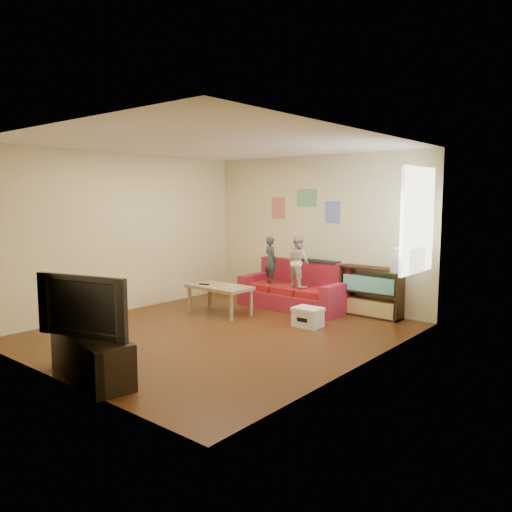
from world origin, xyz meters
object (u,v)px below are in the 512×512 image
Objects in this scene: tv_stand at (91,357)px; television at (89,304)px; child_a at (271,260)px; sofa at (296,292)px; file_box at (308,317)px; bookshelf at (371,294)px; coffee_table at (220,290)px; child_b at (298,262)px.

television is at bearing 0.00° from tv_stand.
child_a is at bearing 111.31° from tv_stand.
sofa reaches higher than file_box.
file_box is (-0.43, -1.22, -0.22)m from bookshelf.
coffee_table is (-0.71, -1.23, 0.13)m from sofa.
sofa is at bearing -30.86° from child_b.
bookshelf is 2.40× the size of file_box.
bookshelf is 4.66m from tv_stand.
child_b reaches higher than coffee_table.
bookshelf reaches higher than coffee_table.
file_box is 0.33× the size of tv_stand.
sofa is at bearing 78.27° from television.
child_b reaches higher than file_box.
file_box is 0.37× the size of television.
coffee_table is at bearing -171.20° from file_box.
child_b is 0.69× the size of tv_stand.
coffee_table is 2.52m from bookshelf.
bookshelf is 0.78× the size of tv_stand.
child_b reaches higher than television.
coffee_table is at bearing 98.74° from child_a.
file_box is at bearing 171.27° from child_a.
child_a is 1.17m from coffee_table.
sofa is 2.26× the size of child_a.
television is (0.18, -4.15, -0.03)m from child_b.
child_a is 1.72m from file_box.
tv_stand is (-0.58, -3.33, 0.10)m from file_box.
sofa is 1.79× the size of coffee_table.
television is at bearing -99.79° from file_box.
child_b is 4.20m from tv_stand.
coffee_table is at bearing 92.53° from television.
child_b is at bearing 51.21° from coffee_table.
tv_stand is at bearing 0.00° from television.
coffee_table is at bearing -144.37° from bookshelf.
child_a is (-0.45, -0.17, 0.55)m from sofa.
coffee_table is at bearing 119.27° from tv_stand.
tv_stand is (0.18, -4.15, -0.61)m from child_b.
sofa is at bearing 105.01° from tv_stand.
coffee_table is 2.51× the size of file_box.
child_b is 1.32m from file_box.
television reaches higher than tv_stand.
sofa reaches higher than coffee_table.
child_b is at bearing -161.41° from bookshelf.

